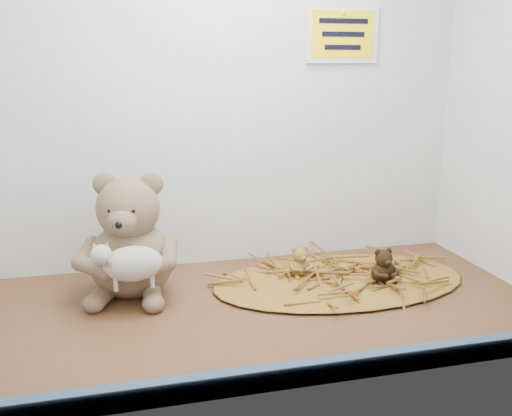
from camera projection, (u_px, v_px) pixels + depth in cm
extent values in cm
cube|color=#402716|center=(250.00, 309.00, 115.62)|extent=(120.00, 60.00, 0.40)
cube|color=silver|center=(219.00, 78.00, 132.58)|extent=(120.00, 0.40, 90.00)
cube|color=#384F6C|center=(294.00, 374.00, 88.13)|extent=(119.28, 2.20, 3.60)
ellipsoid|color=brown|center=(340.00, 280.00, 129.31)|extent=(58.74, 34.10, 1.14)
cube|color=yellow|center=(342.00, 34.00, 136.65)|extent=(16.00, 1.20, 11.00)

